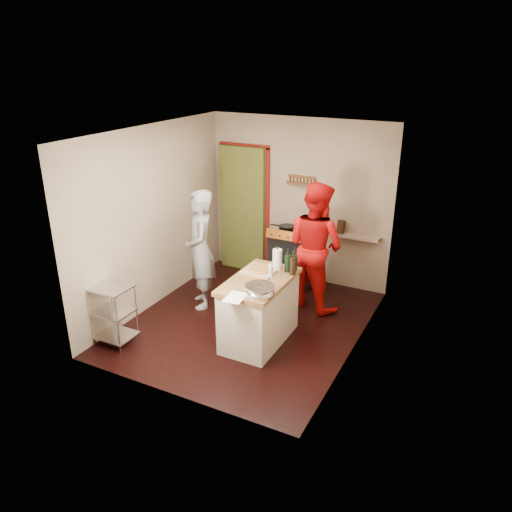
{
  "coord_description": "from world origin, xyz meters",
  "views": [
    {
      "loc": [
        2.86,
        -5.34,
        3.49
      ],
      "look_at": [
        0.14,
        0.0,
        1.03
      ],
      "focal_mm": 35.0,
      "sensor_mm": 36.0,
      "label": 1
    }
  ],
  "objects_px": {
    "island": "(260,308)",
    "person_red": "(315,246)",
    "person_stripe": "(200,250)",
    "stove": "(292,258)",
    "wire_shelving": "(113,312)"
  },
  "relations": [
    {
      "from": "person_red",
      "to": "island",
      "type": "bearing_deg",
      "value": 100.15
    },
    {
      "from": "person_stripe",
      "to": "island",
      "type": "bearing_deg",
      "value": 30.19
    },
    {
      "from": "wire_shelving",
      "to": "person_red",
      "type": "height_order",
      "value": "person_red"
    },
    {
      "from": "person_stripe",
      "to": "person_red",
      "type": "bearing_deg",
      "value": 80.18
    },
    {
      "from": "person_stripe",
      "to": "person_red",
      "type": "height_order",
      "value": "person_red"
    },
    {
      "from": "island",
      "to": "person_stripe",
      "type": "xyz_separation_m",
      "value": [
        -1.2,
        0.51,
        0.41
      ]
    },
    {
      "from": "island",
      "to": "person_red",
      "type": "bearing_deg",
      "value": 78.27
    },
    {
      "from": "wire_shelving",
      "to": "person_stripe",
      "type": "bearing_deg",
      "value": 72.7
    },
    {
      "from": "stove",
      "to": "wire_shelving",
      "type": "distance_m",
      "value": 2.94
    },
    {
      "from": "stove",
      "to": "person_stripe",
      "type": "relative_size",
      "value": 0.58
    },
    {
      "from": "island",
      "to": "person_red",
      "type": "height_order",
      "value": "person_red"
    },
    {
      "from": "stove",
      "to": "island",
      "type": "bearing_deg",
      "value": -80.12
    },
    {
      "from": "island",
      "to": "wire_shelving",
      "type": "bearing_deg",
      "value": -151.73
    },
    {
      "from": "island",
      "to": "person_stripe",
      "type": "relative_size",
      "value": 0.75
    },
    {
      "from": "stove",
      "to": "person_red",
      "type": "bearing_deg",
      "value": -41.09
    }
  ]
}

